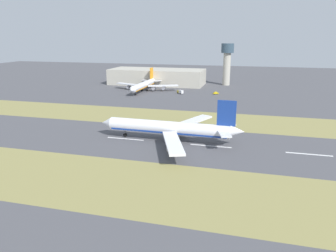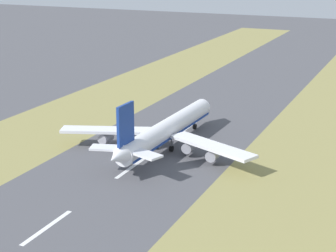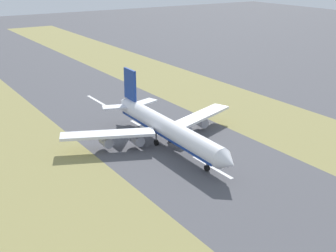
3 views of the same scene
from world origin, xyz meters
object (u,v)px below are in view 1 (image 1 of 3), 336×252
Objects in this scene: control_tower at (227,60)px; apron_car at (216,93)px; airplane_main_jet at (172,128)px; terminal_building at (157,77)px; airplane_parked_apron at (144,85)px; service_truck at (180,92)px.

apron_car is at bearing 176.61° from control_tower.
airplane_main_jet is 0.73× the size of terminal_building.
service_truck is (-4.69, -33.40, -3.76)m from airplane_parked_apron.
terminal_building is 59.44m from service_truck.
airplane_parked_apron reaches higher than terminal_building.
terminal_building is 2.32× the size of control_tower.
airplane_main_jet is 181.82m from terminal_building.
terminal_building is at bearing 56.06° from apron_car.
apron_car is (0.76, -61.97, -4.43)m from airplane_parked_apron.
service_truck is at bearing 152.10° from control_tower.
service_truck is (124.00, 24.38, -4.36)m from airplane_main_jet.
terminal_building reaches higher than service_truck.
airplane_main_jet reaches higher than service_truck.
airplane_main_jet is 126.45m from service_truck.
control_tower is 59.48m from apron_car.
terminal_building reaches higher than apron_car.
airplane_main_jet is 14.19× the size of apron_car.
airplane_main_jet reaches higher than apron_car.
airplane_parked_apron is at bearing 130.34° from control_tower.
airplane_parked_apron is at bearing 82.00° from service_truck.
service_truck is at bearing 100.81° from apron_car.
control_tower is 71.66m from service_truck.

